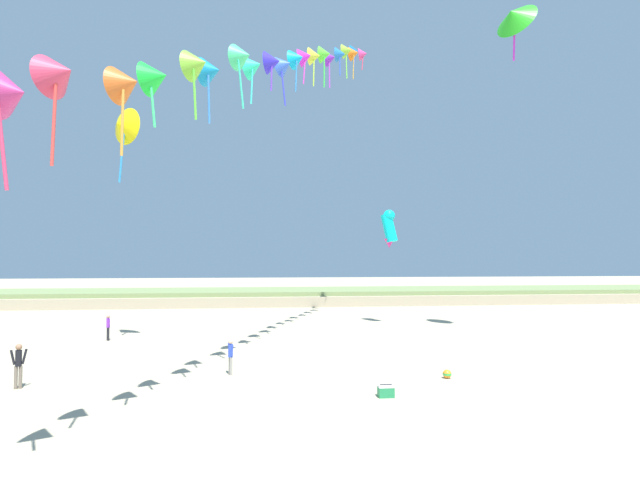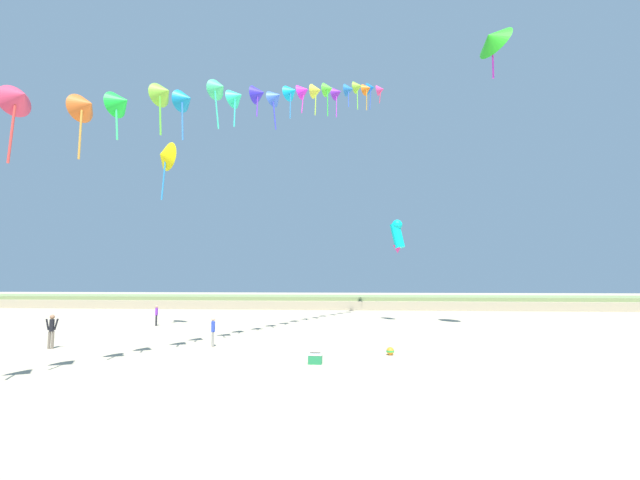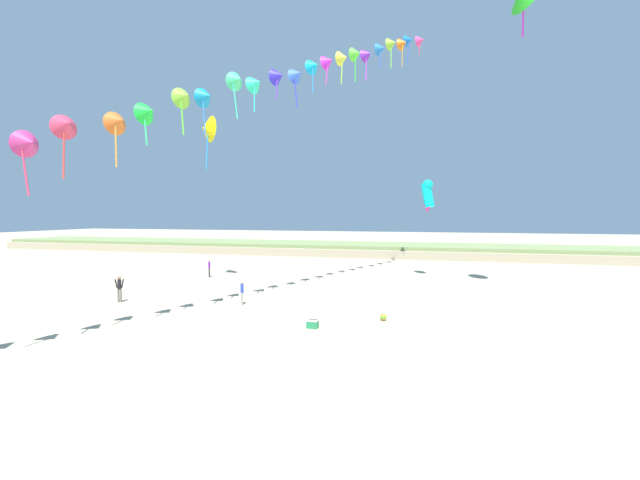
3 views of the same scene
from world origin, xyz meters
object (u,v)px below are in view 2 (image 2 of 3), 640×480
Objects in this scene: large_kite_low_lead at (492,39)px; large_kite_high_solo at (397,235)px; large_kite_mid_trail at (164,156)px; beach_ball at (390,351)px; person_near_left at (213,330)px; person_mid_center at (52,329)px; beach_cooler at (315,359)px; person_near_right at (156,314)px.

large_kite_high_solo is at bearing 128.34° from large_kite_low_lead.
large_kite_mid_trail reaches higher than beach_ball.
person_mid_center reaches higher than person_near_left.
large_kite_low_lead reaches higher than large_kite_mid_trail.
large_kite_high_solo reaches higher than beach_ball.
person_near_left is at bearing -156.74° from large_kite_low_lead.
beach_cooler is at bearing -11.13° from person_mid_center.
person_mid_center is at bearing -170.13° from person_near_left.
large_kite_mid_trail reaches higher than person_near_right.
large_kite_low_lead is at bearing 48.34° from beach_ball.
person_mid_center reaches higher than beach_cooler.
beach_ball is at bearing -0.84° from person_mid_center.
person_near_right is 0.54× the size of large_kite_high_solo.
person_mid_center is at bearing -138.93° from large_kite_high_solo.
person_near_right reaches higher than beach_cooler.
person_near_right is 0.92× the size of person_mid_center.
large_kite_high_solo is at bearing 54.11° from person_near_left.
large_kite_low_lead is 23.49m from beach_ball.
person_near_right is at bearing 119.56° from large_kite_mid_trail.
large_kite_high_solo is (19.00, 5.09, 6.53)m from person_near_right.
large_kite_mid_trail reaches higher than large_kite_high_solo.
person_near_right is 4.35× the size of beach_ball.
large_kite_mid_trail reaches higher than person_mid_center.
large_kite_high_solo is (10.94, 15.11, 6.55)m from person_near_left.
person_near_left is at bearing 9.87° from person_mid_center.
beach_cooler is (-11.24, -11.46, -20.14)m from large_kite_low_lead.
large_kite_high_solo is (18.94, 16.50, 6.45)m from person_mid_center.
person_near_left is 7.18m from beach_cooler.
person_near_right is at bearing 128.82° from person_near_left.
person_near_left is 12.87m from person_near_right.
person_near_left is at bearing -48.89° from large_kite_mid_trail.
large_kite_mid_trail is 12.36× the size of beach_ball.
large_kite_mid_trail is at bearing -157.54° from large_kite_high_solo.
large_kite_mid_trail is 22.36m from beach_ball.
large_kite_high_solo is at bearing 41.07° from person_mid_center.
large_kite_mid_trail is at bearing 149.30° from beach_ball.
large_kite_high_solo is (17.73, 7.33, -5.34)m from large_kite_mid_trail.
person_mid_center is 14.99m from large_kite_mid_trail.
person_mid_center is 0.59× the size of large_kite_high_solo.
beach_ball is at bearing -10.26° from person_near_left.
person_mid_center reaches higher than beach_ball.
beach_ball is (3.24, 2.47, -0.03)m from beach_cooler.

